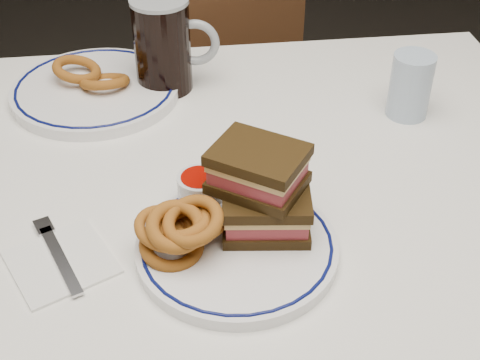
{
  "coord_description": "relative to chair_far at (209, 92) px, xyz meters",
  "views": [
    {
      "loc": [
        0.01,
        -0.77,
        1.35
      ],
      "look_at": [
        0.09,
        -0.11,
        0.83
      ],
      "focal_mm": 50.0,
      "sensor_mm": 36.0,
      "label": 1
    }
  ],
  "objects": [
    {
      "name": "dining_table",
      "position": [
        -0.11,
        -0.74,
        0.18
      ],
      "size": [
        1.27,
        0.87,
        0.75
      ],
      "color": "silver",
      "rests_on": "floor"
    },
    {
      "name": "chair_far",
      "position": [
        0.0,
        0.0,
        0.0
      ],
      "size": [
        0.51,
        0.51,
        0.86
      ],
      "color": "#4D2A18",
      "rests_on": "floor"
    },
    {
      "name": "main_plate",
      "position": [
        -0.03,
        -0.89,
        0.29
      ],
      "size": [
        0.26,
        0.26,
        0.02
      ],
      "color": "white",
      "rests_on": "dining_table"
    },
    {
      "name": "reuben_sandwich",
      "position": [
        0.0,
        -0.86,
        0.36
      ],
      "size": [
        0.14,
        0.13,
        0.11
      ],
      "color": "black",
      "rests_on": "main_plate"
    },
    {
      "name": "onion_rings_main",
      "position": [
        -0.1,
        -0.89,
        0.33
      ],
      "size": [
        0.12,
        0.1,
        0.08
      ],
      "color": "brown",
      "rests_on": "main_plate"
    },
    {
      "name": "ketchup_ramekin",
      "position": [
        -0.07,
        -0.8,
        0.32
      ],
      "size": [
        0.06,
        0.06,
        0.04
      ],
      "color": "silver",
      "rests_on": "main_plate"
    },
    {
      "name": "beer_mug",
      "position": [
        -0.11,
        -0.46,
        0.37
      ],
      "size": [
        0.15,
        0.1,
        0.16
      ],
      "color": "black",
      "rests_on": "dining_table"
    },
    {
      "name": "water_glass",
      "position": [
        0.29,
        -0.6,
        0.34
      ],
      "size": [
        0.07,
        0.07,
        0.11
      ],
      "primitive_type": "cylinder",
      "color": "#A8BED9",
      "rests_on": "dining_table"
    },
    {
      "name": "far_plate",
      "position": [
        -0.23,
        -0.47,
        0.29
      ],
      "size": [
        0.29,
        0.29,
        0.02
      ],
      "color": "white",
      "rests_on": "dining_table"
    },
    {
      "name": "onion_rings_far",
      "position": [
        -0.24,
        -0.46,
        0.31
      ],
      "size": [
        0.13,
        0.12,
        0.05
      ],
      "color": "brown",
      "rests_on": "far_plate"
    },
    {
      "name": "napkin_fork",
      "position": [
        -0.26,
        -0.88,
        0.28
      ],
      "size": [
        0.16,
        0.16,
        0.01
      ],
      "color": "white",
      "rests_on": "dining_table"
    }
  ]
}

